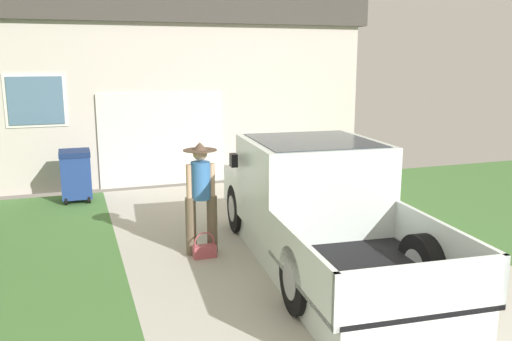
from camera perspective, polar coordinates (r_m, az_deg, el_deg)
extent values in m
cube|color=beige|center=(8.56, 3.89, -8.09)|extent=(5.20, 9.00, 0.06)
cube|color=silver|center=(7.69, 7.27, -8.61)|extent=(2.08, 5.13, 0.42)
cube|color=silver|center=(7.95, 5.90, -1.43)|extent=(1.99, 2.03, 1.30)
cube|color=#1E2833|center=(7.87, 5.96, 1.30)|extent=(1.76, 1.86, 0.54)
cube|color=silver|center=(9.35, 2.75, -1.51)|extent=(1.92, 1.13, 0.61)
cube|color=black|center=(6.38, 12.24, -10.87)|extent=(2.01, 2.27, 0.06)
cube|color=silver|center=(5.95, 4.54, -9.64)|extent=(0.22, 2.13, 0.58)
cube|color=silver|center=(6.73, 19.21, -7.71)|extent=(0.22, 2.13, 0.58)
cube|color=silver|center=(5.46, 17.37, -12.22)|extent=(1.85, 0.20, 0.58)
cube|color=black|center=(8.23, -2.39, 1.10)|extent=(0.11, 0.19, 0.20)
cylinder|color=black|center=(9.09, -1.78, -4.01)|extent=(0.32, 0.82, 0.80)
cylinder|color=#9E9EA3|center=(9.09, -1.78, -4.01)|extent=(0.31, 0.46, 0.44)
cylinder|color=black|center=(9.56, 7.55, -3.32)|extent=(0.32, 0.82, 0.80)
cylinder|color=#9E9EA3|center=(9.56, 7.55, -3.32)|extent=(0.31, 0.46, 0.44)
cylinder|color=black|center=(6.29, 4.72, -11.49)|extent=(0.32, 0.82, 0.80)
cylinder|color=#9E9EA3|center=(6.29, 4.72, -11.49)|extent=(0.31, 0.46, 0.44)
cylinder|color=black|center=(6.95, 17.36, -9.68)|extent=(0.32, 0.82, 0.80)
cylinder|color=#9E9EA3|center=(6.95, 17.36, -9.68)|extent=(0.31, 0.46, 0.44)
cylinder|color=brown|center=(8.08, -6.93, -5.89)|extent=(0.16, 0.16, 0.87)
cylinder|color=brown|center=(8.13, -4.68, -5.72)|extent=(0.16, 0.16, 0.87)
cylinder|color=#3870B2|center=(7.92, -5.91, -1.07)|extent=(0.28, 0.28, 0.56)
cylinder|color=tan|center=(7.91, -7.10, -1.55)|extent=(0.09, 0.09, 0.62)
cylinder|color=tan|center=(7.97, -4.71, -1.40)|extent=(0.09, 0.09, 0.62)
sphere|color=tan|center=(7.84, -5.97, 1.82)|extent=(0.21, 0.21, 0.21)
cylinder|color=brown|center=(7.84, -5.98, 2.17)|extent=(0.49, 0.49, 0.01)
cone|color=brown|center=(7.83, -5.99, 2.59)|extent=(0.22, 0.22, 0.12)
cube|color=#B24C56|center=(8.04, -5.48, -8.54)|extent=(0.33, 0.15, 0.19)
torus|color=#B24C56|center=(7.99, -5.50, -7.58)|extent=(0.30, 0.02, 0.30)
cube|color=beige|center=(15.72, -10.53, 7.82)|extent=(9.15, 6.56, 3.66)
cube|color=#423D38|center=(15.72, -10.84, 15.64)|extent=(9.51, 6.82, 0.63)
cube|color=silver|center=(12.49, -9.93, 3.28)|extent=(2.84, 0.06, 2.12)
cube|color=slate|center=(12.24, -22.37, 6.89)|extent=(1.10, 0.05, 1.00)
cube|color=silver|center=(12.26, -22.36, 6.89)|extent=(1.23, 0.02, 1.12)
cube|color=navy|center=(11.57, -18.58, -0.57)|extent=(0.58, 0.68, 0.86)
cube|color=navy|center=(11.48, -18.74, 1.77)|extent=(0.60, 0.71, 0.10)
cylinder|color=black|center=(11.41, -19.53, -3.03)|extent=(0.05, 0.18, 0.18)
cylinder|color=black|center=(11.41, -17.31, -2.88)|extent=(0.05, 0.18, 0.18)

